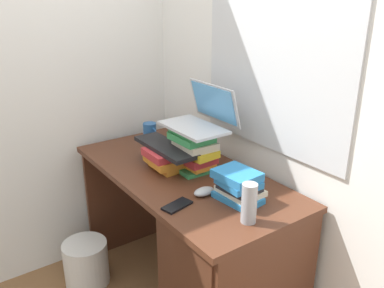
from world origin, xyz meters
name	(u,v)px	position (x,y,z in m)	size (l,w,h in m)	color
wall_back	(240,62)	(0.00, 0.36, 1.30)	(6.00, 0.06, 2.60)	white
wall_left	(114,51)	(-0.73, 0.00, 1.30)	(0.05, 6.00, 2.60)	silver
desk	(218,264)	(0.33, -0.02, 0.42)	(1.31, 0.63, 0.77)	#4C2819
book_stack_tall	(194,149)	(0.00, 0.07, 0.89)	(0.25, 0.19, 0.22)	#338C4C
book_stack_keyboard_riser	(166,159)	(-0.09, -0.04, 0.83)	(0.21, 0.19, 0.11)	orange
book_stack_side	(238,186)	(0.38, 0.04, 0.84)	(0.22, 0.18, 0.14)	#2672B2
laptop	(202,117)	(0.00, 0.12, 1.05)	(0.35, 0.27, 0.21)	#B7BABF
keyboard	(166,147)	(-0.10, -0.04, 0.89)	(0.42, 0.14, 0.02)	black
computer_mouse	(204,192)	(0.26, -0.06, 0.79)	(0.06, 0.10, 0.04)	#A5A8AD
mug	(150,131)	(-0.53, 0.12, 0.82)	(0.12, 0.08, 0.10)	#265999
water_bottle	(249,203)	(0.55, -0.05, 0.86)	(0.06, 0.06, 0.17)	#999EA5
cell_phone	(177,205)	(0.28, -0.21, 0.78)	(0.07, 0.14, 0.01)	black
wastebasket	(86,263)	(-0.42, -0.41, 0.13)	(0.26, 0.26, 0.27)	silver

